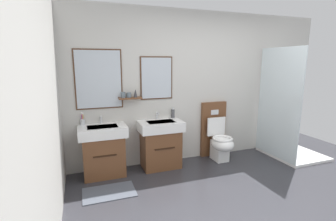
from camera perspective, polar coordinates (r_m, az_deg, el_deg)
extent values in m
cube|color=#2D2D33|center=(3.37, 22.28, -21.25)|extent=(6.00, 5.08, 0.10)
cube|color=beige|center=(4.44, 7.18, 5.47)|extent=(4.80, 0.12, 2.55)
cube|color=#4C301E|center=(3.89, -15.65, 6.91)|extent=(0.70, 0.02, 0.90)
cube|color=silver|center=(3.88, -15.63, 6.90)|extent=(0.66, 0.01, 0.86)
cube|color=#4C301E|center=(4.06, -2.67, 7.46)|extent=(0.54, 0.02, 0.69)
cube|color=silver|center=(4.05, -2.63, 7.46)|extent=(0.50, 0.01, 0.65)
cube|color=brown|center=(3.91, -8.68, 2.84)|extent=(0.36, 0.14, 0.02)
cylinder|color=slate|center=(3.87, -10.29, 3.56)|extent=(0.07, 0.07, 0.09)
cylinder|color=slate|center=(3.90, -9.00, 3.53)|extent=(0.07, 0.07, 0.07)
cone|color=#333338|center=(3.90, -7.51, 3.98)|extent=(0.06, 0.06, 0.13)
cube|color=beige|center=(2.13, -28.36, -1.92)|extent=(0.12, 3.88, 2.55)
cube|color=#474C56|center=(3.55, -13.37, -17.83)|extent=(0.68, 0.44, 0.01)
cube|color=brown|center=(3.95, -14.56, -9.99)|extent=(0.60, 0.43, 0.62)
cube|color=black|center=(3.72, -14.28, -10.11)|extent=(0.33, 0.01, 0.02)
cube|color=white|center=(3.83, -14.84, -4.59)|extent=(0.70, 0.46, 0.15)
cube|color=silver|center=(3.79, -14.85, -3.80)|extent=(0.43, 0.25, 0.03)
cylinder|color=silver|center=(3.98, -15.17, -2.08)|extent=(0.03, 0.03, 0.11)
cylinder|color=silver|center=(3.91, -15.14, -1.57)|extent=(0.02, 0.11, 0.02)
cube|color=brown|center=(4.12, -1.75, -8.74)|extent=(0.60, 0.43, 0.62)
cube|color=black|center=(3.90, -0.73, -8.77)|extent=(0.33, 0.01, 0.02)
cube|color=white|center=(4.00, -1.79, -3.55)|extent=(0.70, 0.46, 0.15)
cube|color=silver|center=(3.96, -1.66, -2.78)|extent=(0.43, 0.25, 0.03)
cylinder|color=silver|center=(4.14, -2.58, -1.17)|extent=(0.03, 0.03, 0.11)
cylinder|color=silver|center=(4.08, -2.35, -0.67)|extent=(0.02, 0.11, 0.02)
cube|color=brown|center=(4.64, 10.23, -4.15)|extent=(0.48, 0.10, 1.00)
cube|color=silver|center=(4.52, 10.71, -0.40)|extent=(0.15, 0.01, 0.09)
cube|color=white|center=(4.52, 11.77, -9.01)|extent=(0.22, 0.30, 0.34)
ellipsoid|color=white|center=(4.41, 12.40, -7.50)|extent=(0.37, 0.46, 0.24)
torus|color=white|center=(4.38, 12.45, -6.32)|extent=(0.35, 0.35, 0.04)
cube|color=white|center=(4.51, 11.05, -3.62)|extent=(0.35, 0.03, 0.33)
cylinder|color=silver|center=(3.94, -19.05, -2.54)|extent=(0.07, 0.07, 0.09)
cylinder|color=yellow|center=(3.92, -18.92, -1.82)|extent=(0.01, 0.02, 0.16)
cube|color=white|center=(3.91, -18.96, -0.69)|extent=(0.01, 0.02, 0.03)
cylinder|color=white|center=(3.94, -19.13, -1.73)|extent=(0.01, 0.02, 0.16)
cube|color=white|center=(3.92, -19.22, -0.59)|extent=(0.01, 0.02, 0.03)
cylinder|color=purple|center=(3.93, -19.33, -1.84)|extent=(0.03, 0.01, 0.16)
cube|color=white|center=(3.91, -19.24, -0.72)|extent=(0.02, 0.02, 0.03)
cylinder|color=#DB3847|center=(3.91, -19.10, -1.77)|extent=(0.02, 0.02, 0.17)
cube|color=white|center=(3.89, -19.23, -0.57)|extent=(0.01, 0.02, 0.03)
cylinder|color=#4C4C51|center=(4.21, 1.15, -0.72)|extent=(0.06, 0.06, 0.14)
cylinder|color=silver|center=(4.19, 1.16, 0.48)|extent=(0.02, 0.02, 0.04)
cube|color=white|center=(5.23, 26.71, -8.89)|extent=(0.88, 0.96, 0.05)
cube|color=silver|center=(4.69, 24.04, 1.47)|extent=(0.02, 0.96, 1.90)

